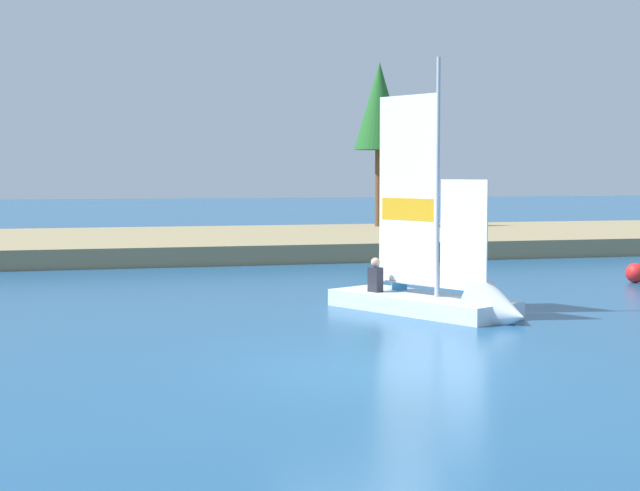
{
  "coord_description": "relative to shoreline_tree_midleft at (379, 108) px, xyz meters",
  "views": [
    {
      "loc": [
        -4.07,
        -13.13,
        2.87
      ],
      "look_at": [
        1.42,
        8.36,
        1.2
      ],
      "focal_mm": 53.23,
      "sensor_mm": 36.0,
      "label": 1
    }
  ],
  "objects": [
    {
      "name": "shoreline_tree_midleft",
      "position": [
        0.0,
        0.0,
        0.0
      ],
      "size": [
        2.17,
        2.17,
        7.04
      ],
      "color": "brown",
      "rests_on": "shore_bank"
    },
    {
      "name": "sailboat",
      "position": [
        -5.29,
        -21.28,
        -5.37
      ],
      "size": [
        3.44,
        4.76,
        5.73
      ],
      "rotation": [
        0.0,
        0.0,
        -1.08
      ],
      "color": "silver",
      "rests_on": "ground"
    },
    {
      "name": "shore_bank",
      "position": [
        -8.53,
        -3.83,
        -5.4
      ],
      "size": [
        80.0,
        11.75,
        0.62
      ],
      "primitive_type": "cube",
      "color": "#897A56",
      "rests_on": "ground"
    },
    {
      "name": "ground_plane",
      "position": [
        -8.53,
        -25.89,
        -5.71
      ],
      "size": [
        200.0,
        200.0,
        0.0
      ],
      "primitive_type": "plane",
      "color": "navy"
    },
    {
      "name": "channel_buoy",
      "position": [
        1.69,
        -16.89,
        -5.45
      ],
      "size": [
        0.52,
        0.52,
        0.52
      ],
      "primitive_type": "sphere",
      "color": "red",
      "rests_on": "ground"
    }
  ]
}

